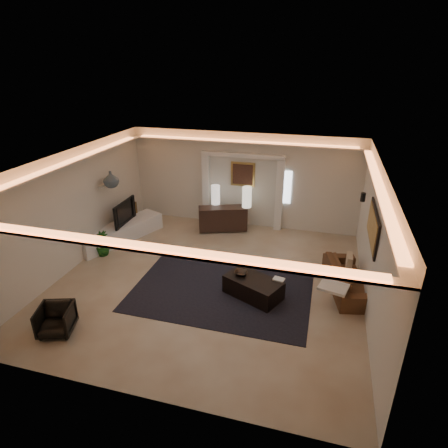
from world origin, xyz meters
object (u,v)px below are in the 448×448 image
(console, at_px, (223,218))
(coffee_table, at_px, (253,288))
(sofa, at_px, (348,278))
(armchair, at_px, (56,320))

(console, distance_m, coffee_table, 3.55)
(console, xyz_separation_m, sofa, (3.61, -2.33, -0.11))
(console, height_order, coffee_table, console)
(console, bearing_deg, coffee_table, -83.90)
(armchair, bearing_deg, console, 53.28)
(coffee_table, xyz_separation_m, armchair, (-3.41, -2.20, 0.09))
(coffee_table, bearing_deg, console, 141.54)
(console, height_order, sofa, console)
(console, height_order, armchair, console)
(sofa, distance_m, armchair, 6.22)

